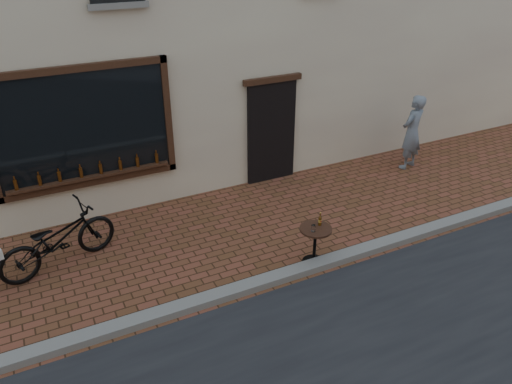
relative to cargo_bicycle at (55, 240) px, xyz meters
name	(u,v)px	position (x,y,z in m)	size (l,w,h in m)	color
ground	(266,293)	(2.75, -2.13, -0.53)	(90.00, 90.00, 0.00)	brown
kerb	(260,283)	(2.75, -1.93, -0.47)	(90.00, 0.25, 0.12)	slate
cargo_bicycle	(55,240)	(0.00, 0.00, 0.00)	(2.35, 1.29, 1.11)	black
bistro_table	(315,238)	(3.84, -1.78, -0.04)	(0.53, 0.53, 0.92)	black
pedestrian	(412,132)	(7.82, 0.46, 0.34)	(0.63, 0.41, 1.73)	slate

